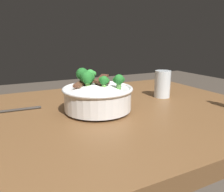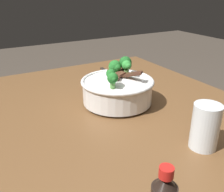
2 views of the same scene
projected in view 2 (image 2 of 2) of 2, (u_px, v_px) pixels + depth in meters
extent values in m
cube|color=brown|center=(126.00, 116.00, 0.85)|extent=(1.11, 0.84, 0.05)
cube|color=brown|center=(13.00, 167.00, 1.24)|extent=(0.08, 0.08, 0.77)
cube|color=brown|center=(130.00, 131.00, 1.54)|extent=(0.08, 0.08, 0.77)
cylinder|color=white|center=(117.00, 102.00, 0.88)|extent=(0.10, 0.10, 0.01)
cylinder|color=white|center=(117.00, 91.00, 0.87)|extent=(0.24, 0.24, 0.07)
torus|color=white|center=(117.00, 81.00, 0.85)|extent=(0.25, 0.25, 0.01)
ellipsoid|color=white|center=(117.00, 87.00, 0.86)|extent=(0.22, 0.22, 0.07)
cube|color=#4C2B1E|center=(119.00, 75.00, 0.84)|extent=(0.06, 0.06, 0.01)
cube|color=#563323|center=(119.00, 74.00, 0.84)|extent=(0.04, 0.05, 0.01)
cube|color=#4C2B1E|center=(132.00, 74.00, 0.83)|extent=(0.07, 0.07, 0.02)
cube|color=brown|center=(118.00, 71.00, 0.90)|extent=(0.07, 0.07, 0.01)
cylinder|color=#5B9947|center=(113.00, 85.00, 0.78)|extent=(0.02, 0.02, 0.02)
sphere|color=#237028|center=(113.00, 78.00, 0.77)|extent=(0.03, 0.03, 0.03)
sphere|color=#237028|center=(114.00, 80.00, 0.76)|extent=(0.02, 0.02, 0.02)
sphere|color=#237028|center=(114.00, 78.00, 0.78)|extent=(0.02, 0.02, 0.02)
cylinder|color=#6BA84C|center=(111.00, 79.00, 0.82)|extent=(0.01, 0.01, 0.02)
sphere|color=#237028|center=(111.00, 74.00, 0.82)|extent=(0.03, 0.03, 0.03)
sphere|color=#237028|center=(112.00, 75.00, 0.81)|extent=(0.02, 0.02, 0.02)
sphere|color=#237028|center=(112.00, 72.00, 0.82)|extent=(0.02, 0.02, 0.02)
cylinder|color=#6BA84C|center=(115.00, 74.00, 0.88)|extent=(0.02, 0.02, 0.02)
sphere|color=#237028|center=(115.00, 66.00, 0.87)|extent=(0.04, 0.04, 0.04)
sphere|color=#237028|center=(117.00, 68.00, 0.85)|extent=(0.02, 0.02, 0.02)
sphere|color=#237028|center=(117.00, 64.00, 0.88)|extent=(0.02, 0.02, 0.02)
cylinder|color=#7AB256|center=(126.00, 73.00, 0.87)|extent=(0.02, 0.02, 0.03)
sphere|color=green|center=(127.00, 65.00, 0.86)|extent=(0.03, 0.03, 0.03)
sphere|color=green|center=(128.00, 66.00, 0.85)|extent=(0.02, 0.02, 0.02)
sphere|color=green|center=(127.00, 65.00, 0.87)|extent=(0.02, 0.02, 0.02)
cylinder|color=#6BA84C|center=(125.00, 70.00, 0.90)|extent=(0.02, 0.02, 0.03)
sphere|color=#1E6023|center=(125.00, 63.00, 0.89)|extent=(0.04, 0.04, 0.04)
sphere|color=#1E6023|center=(126.00, 64.00, 0.87)|extent=(0.03, 0.03, 0.03)
sphere|color=#1E6023|center=(127.00, 61.00, 0.89)|extent=(0.02, 0.02, 0.02)
cylinder|color=white|center=(202.00, 146.00, 0.64)|extent=(0.07, 0.07, 0.00)
cylinder|color=white|center=(205.00, 127.00, 0.62)|extent=(0.07, 0.07, 0.12)
cylinder|color=silver|center=(203.00, 139.00, 0.64)|extent=(0.06, 0.06, 0.04)
cylinder|color=#28231E|center=(110.00, 74.00, 1.17)|extent=(0.21, 0.02, 0.01)
cylinder|color=#28231E|center=(112.00, 74.00, 1.17)|extent=(0.21, 0.02, 0.01)
cone|color=black|center=(165.00, 182.00, 0.39)|extent=(0.04, 0.04, 0.02)
cylinder|color=red|center=(166.00, 172.00, 0.38)|extent=(0.02, 0.02, 0.02)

